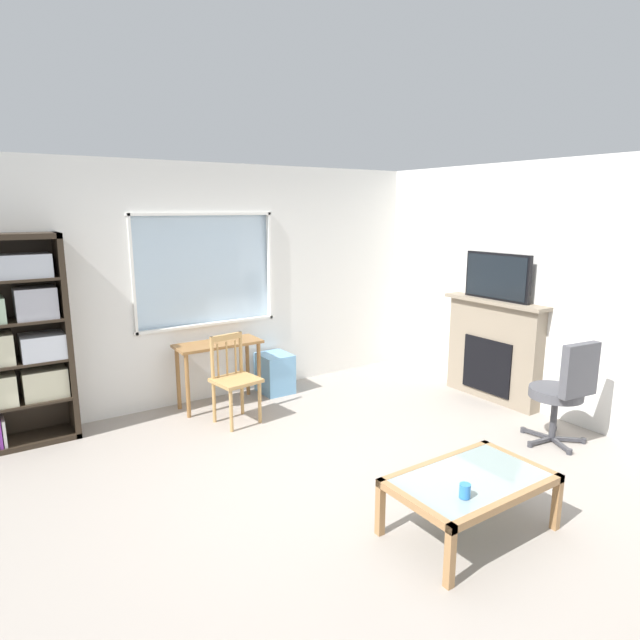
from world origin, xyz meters
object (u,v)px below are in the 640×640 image
plastic_drawer_unit (275,373)px  wooden_chair (234,378)px  sippy_cup (465,491)px  desk_under_window (218,354)px  office_chair (565,388)px  coffee_table (471,484)px  tv (497,277)px  fireplace (493,350)px  bookshelf (14,339)px

plastic_drawer_unit → wooden_chair: bearing=-144.1°
wooden_chair → sippy_cup: size_ratio=10.00×
desk_under_window → plastic_drawer_unit: size_ratio=2.00×
office_chair → sippy_cup: (-2.00, -0.60, -0.11)m
desk_under_window → wooden_chair: 0.53m
office_chair → coffee_table: office_chair is taller
tv → fireplace: bearing=0.0°
coffee_table → sippy_cup: (-0.23, -0.15, 0.10)m
tv → desk_under_window: bearing=150.1°
fireplace → tv: size_ratio=1.53×
office_chair → coffee_table: bearing=-165.6°
sippy_cup → tv: bearing=35.9°
desk_under_window → plastic_drawer_unit: 0.81m
office_chair → coffee_table: 1.83m
bookshelf → fireplace: (4.58, -1.63, -0.42)m
tv → office_chair: (-0.45, -1.17, -0.86)m
coffee_table → sippy_cup: 0.29m
coffee_table → sippy_cup: size_ratio=12.09×
desk_under_window → coffee_table: desk_under_window is taller
bookshelf → office_chair: 5.00m
desk_under_window → wooden_chair: bearing=-96.2°
wooden_chair → sippy_cup: bearing=-84.5°
bookshelf → fireplace: bookshelf is taller
plastic_drawer_unit → fireplace: (1.95, -1.58, 0.35)m
bookshelf → desk_under_window: size_ratio=2.08×
plastic_drawer_unit → coffee_table: plastic_drawer_unit is taller
bookshelf → coffee_table: bearing=-54.1°
tv → coffee_table: (-2.21, -1.62, -1.07)m
bookshelf → tv: size_ratio=2.34×
tv → coffee_table: size_ratio=0.76×
plastic_drawer_unit → sippy_cup: (-0.51, -3.35, 0.21)m
wooden_chair → plastic_drawer_unit: bearing=35.9°
wooden_chair → coffee_table: 2.68m
office_chair → sippy_cup: bearing=-163.2°
sippy_cup → wooden_chair: bearing=95.5°
coffee_table → wooden_chair: bearing=100.8°
office_chair → coffee_table: (-1.76, -0.45, -0.21)m
plastic_drawer_unit → tv: tv is taller
fireplace → sippy_cup: (-2.46, -1.77, -0.13)m
bookshelf → office_chair: (4.12, -2.80, -0.45)m
desk_under_window → fireplace: bearing=-29.7°
coffee_table → bookshelf: bearing=125.9°
wooden_chair → desk_under_window: bearing=83.8°
office_chair → sippy_cup: 2.09m
bookshelf → tv: 4.87m
plastic_drawer_unit → coffee_table: size_ratio=0.43×
plastic_drawer_unit → tv: 2.76m
office_chair → coffee_table: size_ratio=0.92×
bookshelf → desk_under_window: 1.95m
plastic_drawer_unit → office_chair: 3.14m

